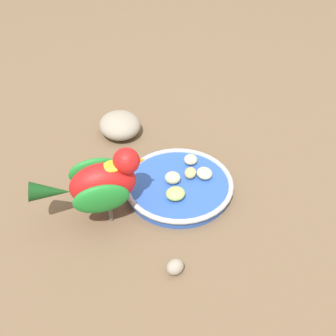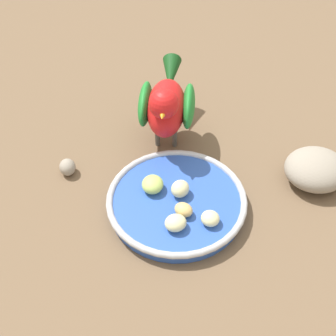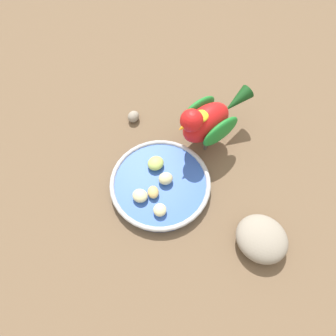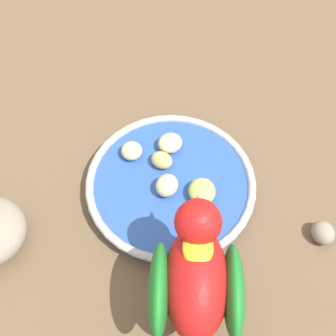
{
  "view_description": "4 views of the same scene",
  "coord_description": "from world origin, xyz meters",
  "px_view_note": "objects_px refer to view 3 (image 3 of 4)",
  "views": [
    {
      "loc": [
        -0.62,
        -0.02,
        0.59
      ],
      "look_at": [
        0.01,
        0.05,
        0.05
      ],
      "focal_mm": 44.63,
      "sensor_mm": 36.0,
      "label": 1
    },
    {
      "loc": [
        0.21,
        -0.42,
        0.59
      ],
      "look_at": [
        -0.02,
        0.04,
        0.07
      ],
      "focal_mm": 51.6,
      "sensor_mm": 36.0,
      "label": 2
    },
    {
      "loc": [
        0.29,
        -0.04,
        0.63
      ],
      "look_at": [
        -0.01,
        0.05,
        0.05
      ],
      "focal_mm": 33.13,
      "sensor_mm": 36.0,
      "label": 3
    },
    {
      "loc": [
        -0.12,
        0.32,
        0.55
      ],
      "look_at": [
        0.01,
        0.02,
        0.05
      ],
      "focal_mm": 50.9,
      "sensor_mm": 36.0,
      "label": 4
    }
  ],
  "objects_px": {
    "apple_piece_0": "(156,163)",
    "rock_large": "(262,239)",
    "pebble_0": "(133,117)",
    "feeding_bowl": "(160,184)",
    "apple_piece_2": "(153,192)",
    "parrot": "(208,120)",
    "apple_piece_3": "(160,210)",
    "apple_piece_4": "(140,196)",
    "apple_piece_1": "(165,178)"
  },
  "relations": [
    {
      "from": "parrot",
      "to": "rock_large",
      "type": "bearing_deg",
      "value": 73.15
    },
    {
      "from": "apple_piece_4",
      "to": "apple_piece_1",
      "type": "bearing_deg",
      "value": 111.07
    },
    {
      "from": "apple_piece_4",
      "to": "parrot",
      "type": "height_order",
      "value": "parrot"
    },
    {
      "from": "apple_piece_2",
      "to": "apple_piece_4",
      "type": "distance_m",
      "value": 0.03
    },
    {
      "from": "apple_piece_2",
      "to": "parrot",
      "type": "xyz_separation_m",
      "value": [
        -0.11,
        0.16,
        0.06
      ]
    },
    {
      "from": "apple_piece_1",
      "to": "parrot",
      "type": "distance_m",
      "value": 0.16
    },
    {
      "from": "apple_piece_1",
      "to": "apple_piece_2",
      "type": "bearing_deg",
      "value": -55.22
    },
    {
      "from": "apple_piece_0",
      "to": "apple_piece_4",
      "type": "height_order",
      "value": "same"
    },
    {
      "from": "apple_piece_0",
      "to": "feeding_bowl",
      "type": "bearing_deg",
      "value": -2.98
    },
    {
      "from": "rock_large",
      "to": "apple_piece_0",
      "type": "bearing_deg",
      "value": -145.23
    },
    {
      "from": "feeding_bowl",
      "to": "apple_piece_3",
      "type": "relative_size",
      "value": 7.8
    },
    {
      "from": "rock_large",
      "to": "pebble_0",
      "type": "xyz_separation_m",
      "value": [
        -0.38,
        -0.17,
        -0.01
      ]
    },
    {
      "from": "feeding_bowl",
      "to": "apple_piece_0",
      "type": "relative_size",
      "value": 5.88
    },
    {
      "from": "apple_piece_1",
      "to": "apple_piece_2",
      "type": "relative_size",
      "value": 1.08
    },
    {
      "from": "apple_piece_0",
      "to": "parrot",
      "type": "relative_size",
      "value": 0.18
    },
    {
      "from": "apple_piece_0",
      "to": "apple_piece_2",
      "type": "xyz_separation_m",
      "value": [
        0.07,
        -0.02,
        -0.0
      ]
    },
    {
      "from": "apple_piece_0",
      "to": "parrot",
      "type": "bearing_deg",
      "value": 107.52
    },
    {
      "from": "apple_piece_0",
      "to": "apple_piece_4",
      "type": "relative_size",
      "value": 1.15
    },
    {
      "from": "apple_piece_1",
      "to": "pebble_0",
      "type": "height_order",
      "value": "apple_piece_1"
    },
    {
      "from": "apple_piece_3",
      "to": "apple_piece_4",
      "type": "distance_m",
      "value": 0.05
    },
    {
      "from": "apple_piece_0",
      "to": "rock_large",
      "type": "xyz_separation_m",
      "value": [
        0.22,
        0.15,
        -0.0
      ]
    },
    {
      "from": "apple_piece_2",
      "to": "rock_large",
      "type": "bearing_deg",
      "value": 48.69
    },
    {
      "from": "apple_piece_1",
      "to": "pebble_0",
      "type": "xyz_separation_m",
      "value": [
        -0.2,
        -0.03,
        -0.02
      ]
    },
    {
      "from": "parrot",
      "to": "apple_piece_1",
      "type": "bearing_deg",
      "value": 12.72
    },
    {
      "from": "apple_piece_4",
      "to": "parrot",
      "type": "relative_size",
      "value": 0.16
    },
    {
      "from": "feeding_bowl",
      "to": "parrot",
      "type": "height_order",
      "value": "parrot"
    },
    {
      "from": "apple_piece_2",
      "to": "parrot",
      "type": "bearing_deg",
      "value": 124.58
    },
    {
      "from": "apple_piece_3",
      "to": "parrot",
      "type": "xyz_separation_m",
      "value": [
        -0.15,
        0.15,
        0.06
      ]
    },
    {
      "from": "apple_piece_2",
      "to": "parrot",
      "type": "distance_m",
      "value": 0.2
    },
    {
      "from": "apple_piece_0",
      "to": "apple_piece_4",
      "type": "xyz_separation_m",
      "value": [
        0.07,
        -0.05,
        -0.0
      ]
    },
    {
      "from": "feeding_bowl",
      "to": "apple_piece_2",
      "type": "xyz_separation_m",
      "value": [
        0.02,
        -0.02,
        0.02
      ]
    },
    {
      "from": "apple_piece_4",
      "to": "parrot",
      "type": "bearing_deg",
      "value": 120.31
    },
    {
      "from": "apple_piece_4",
      "to": "rock_large",
      "type": "distance_m",
      "value": 0.26
    },
    {
      "from": "apple_piece_4",
      "to": "pebble_0",
      "type": "height_order",
      "value": "apple_piece_4"
    },
    {
      "from": "apple_piece_2",
      "to": "rock_large",
      "type": "distance_m",
      "value": 0.24
    },
    {
      "from": "parrot",
      "to": "apple_piece_0",
      "type": "bearing_deg",
      "value": -4.29
    },
    {
      "from": "apple_piece_0",
      "to": "apple_piece_3",
      "type": "distance_m",
      "value": 0.11
    },
    {
      "from": "feeding_bowl",
      "to": "apple_piece_1",
      "type": "distance_m",
      "value": 0.02
    },
    {
      "from": "apple_piece_2",
      "to": "apple_piece_4",
      "type": "xyz_separation_m",
      "value": [
        0.0,
        -0.03,
        0.0
      ]
    },
    {
      "from": "apple_piece_1",
      "to": "apple_piece_4",
      "type": "height_order",
      "value": "apple_piece_1"
    },
    {
      "from": "apple_piece_0",
      "to": "apple_piece_1",
      "type": "height_order",
      "value": "apple_piece_1"
    },
    {
      "from": "feeding_bowl",
      "to": "pebble_0",
      "type": "relative_size",
      "value": 7.02
    },
    {
      "from": "apple_piece_3",
      "to": "apple_piece_4",
      "type": "height_order",
      "value": "apple_piece_4"
    },
    {
      "from": "apple_piece_3",
      "to": "apple_piece_4",
      "type": "bearing_deg",
      "value": -143.39
    },
    {
      "from": "pebble_0",
      "to": "parrot",
      "type": "bearing_deg",
      "value": 52.07
    },
    {
      "from": "apple_piece_0",
      "to": "apple_piece_3",
      "type": "bearing_deg",
      "value": -11.19
    },
    {
      "from": "rock_large",
      "to": "apple_piece_2",
      "type": "bearing_deg",
      "value": -131.31
    },
    {
      "from": "parrot",
      "to": "pebble_0",
      "type": "relative_size",
      "value": 6.53
    },
    {
      "from": "apple_piece_1",
      "to": "apple_piece_3",
      "type": "bearing_deg",
      "value": -25.48
    },
    {
      "from": "feeding_bowl",
      "to": "parrot",
      "type": "distance_m",
      "value": 0.17
    }
  ]
}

